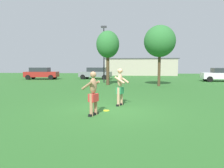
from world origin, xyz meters
TOP-DOWN VIEW (x-y plane):
  - ground_plane at (0.00, 0.00)m, footprint 80.00×80.00m
  - player_near at (-0.55, -0.91)m, footprint 0.68×0.82m
  - player_in_green at (0.32, 1.13)m, footprint 0.70×0.81m
  - frisbee at (-0.17, -0.08)m, footprint 0.26×0.26m
  - car_red_near_post at (-11.50, 18.30)m, footprint 4.45×2.35m
  - car_white_mid_lot at (11.09, 16.78)m, footprint 4.39×2.21m
  - car_gray_far_end at (-4.28, 19.54)m, footprint 4.45×2.36m
  - lamp_post at (-2.32, 13.98)m, footprint 0.60×0.24m
  - outbuilding_behind_lot at (2.15, 31.65)m, footprint 13.53×4.93m
  - tree_left_field at (-1.56, 11.32)m, footprint 2.18×2.18m
  - tree_right_field at (3.21, 10.68)m, footprint 2.80×2.80m

SIDE VIEW (x-z plane):
  - ground_plane at x=0.00m, z-range 0.00..0.00m
  - frisbee at x=-0.17m, z-range 0.00..0.03m
  - car_red_near_post at x=-11.50m, z-range 0.03..1.61m
  - car_white_mid_lot at x=11.09m, z-range 0.03..1.61m
  - car_gray_far_end at x=-4.28m, z-range 0.03..1.61m
  - player_near at x=-0.55m, z-range 0.04..1.70m
  - player_in_green at x=0.32m, z-range 0.09..1.85m
  - outbuilding_behind_lot at x=2.15m, z-range 0.01..3.19m
  - lamp_post at x=-2.32m, z-range 0.66..6.75m
  - tree_left_field at x=-1.56m, z-range 1.24..6.39m
  - tree_right_field at x=3.21m, z-range 1.29..6.74m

